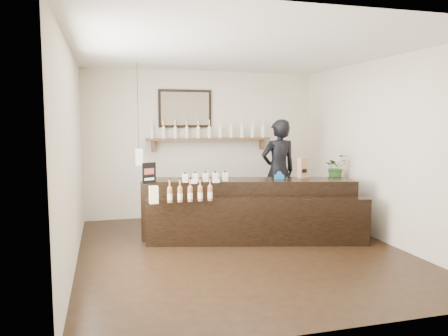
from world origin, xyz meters
TOP-DOWN VIEW (x-y plane):
  - ground at (0.00, 0.00)m, footprint 5.00×5.00m
  - room_shell at (0.00, 0.00)m, footprint 5.00×5.00m
  - back_wall_decor at (-0.15, 2.37)m, footprint 2.66×0.96m
  - counter at (0.33, 0.58)m, footprint 3.36×1.70m
  - promo_sign at (-1.23, 0.66)m, footprint 0.21×0.11m
  - paper_bag at (1.26, 0.66)m, footprint 0.17×0.14m
  - tape_dispenser at (0.83, 0.61)m, footprint 0.15×0.07m
  - side_cabinet at (2.00, 0.91)m, footprint 0.53×0.65m
  - potted_plant at (2.00, 0.91)m, footprint 0.45×0.41m
  - shopkeeper at (1.20, 1.55)m, footprint 0.83×0.60m

SIDE VIEW (x-z plane):
  - ground at x=0.00m, z-range 0.00..0.00m
  - side_cabinet at x=2.00m, z-range 0.00..0.84m
  - counter at x=0.33m, z-range -0.11..0.98m
  - tape_dispenser at x=0.83m, z-range 0.92..1.04m
  - potted_plant at x=2.00m, z-range 0.84..1.28m
  - shopkeeper at x=1.20m, z-range 0.00..2.12m
  - promo_sign at x=-1.23m, z-range 0.93..1.24m
  - paper_bag at x=1.26m, z-range 0.93..1.26m
  - room_shell at x=0.00m, z-range -0.80..4.20m
  - back_wall_decor at x=-0.15m, z-range 0.91..2.60m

